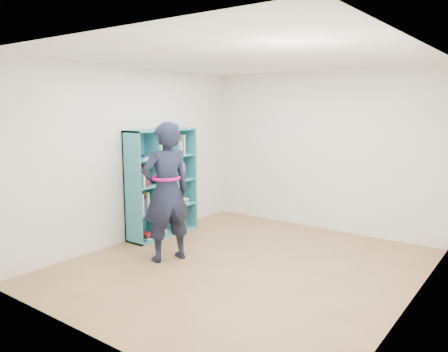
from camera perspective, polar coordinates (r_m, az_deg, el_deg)
The scene contains 9 objects.
floor at distance 5.73m, azimuth 2.48°, elevation -11.62°, with size 4.50×4.50×0.00m, color #895F3E.
ceiling at distance 5.39m, azimuth 2.68°, elevation 15.19°, with size 4.50×4.50×0.00m, color white.
wall_left at distance 6.73m, azimuth -11.71°, elevation 2.69°, with size 0.02×4.50×2.60m, color white.
wall_right at distance 4.61m, azimuth 23.64°, elevation -0.71°, with size 0.02×4.50×2.60m, color white.
wall_back at distance 7.37m, azimuth 12.42°, elevation 3.21°, with size 4.00×0.02×2.60m, color white.
wall_front at distance 3.78m, azimuth -16.86°, elevation -2.33°, with size 4.00×0.02×2.60m, color white.
bookshelf at distance 6.94m, azimuth -8.25°, elevation -1.12°, with size 0.37×1.26×1.68m.
person at distance 5.75m, azimuth -7.55°, elevation -2.08°, with size 0.66×0.79×1.84m.
smartphone at distance 5.89m, azimuth -7.28°, elevation -0.62°, with size 0.04×0.09×0.14m.
Camera 1 is at (2.99, -4.45, 2.02)m, focal length 35.00 mm.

